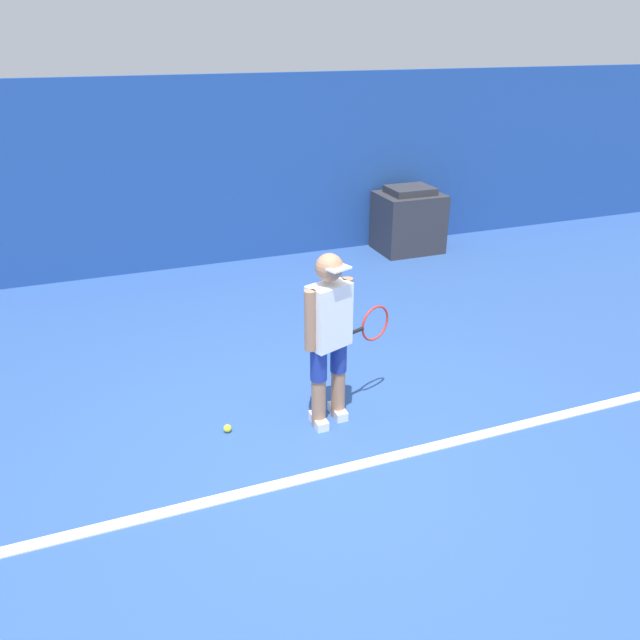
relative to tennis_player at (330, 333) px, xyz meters
The scene contains 6 objects.
ground_plane 0.99m from the tennis_player, 109.63° to the right, with size 24.00×24.00×0.00m, color #2D5193.
back_wall 4.34m from the tennis_player, 92.47° to the left, with size 24.00×0.10×2.54m.
court_baseline 1.07m from the tennis_player, 105.58° to the right, with size 21.60×0.10×0.01m.
tennis_player is the anchor object (origin of this frame).
tennis_ball 1.18m from the tennis_player, behind, with size 0.07×0.07×0.07m.
covered_chair 4.75m from the tennis_player, 54.05° to the left, with size 0.92×0.76×0.96m.
Camera 1 is at (-1.49, -3.65, 3.03)m, focal length 35.00 mm.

